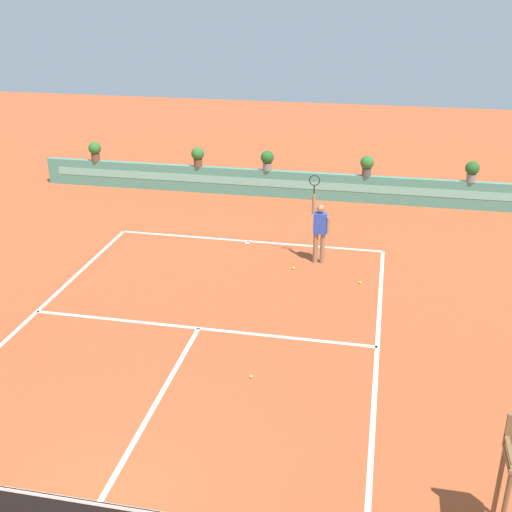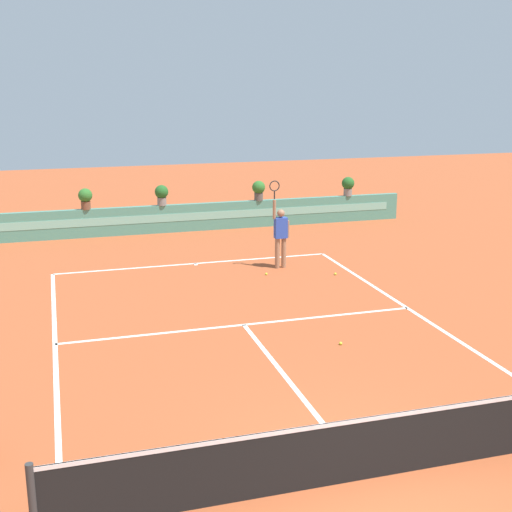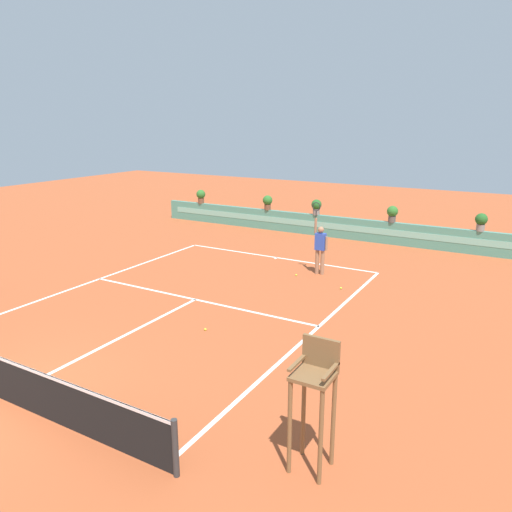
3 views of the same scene
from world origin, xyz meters
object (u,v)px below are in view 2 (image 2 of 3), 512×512
Objects in this scene: tennis_player at (280,233)px; tennis_ball_by_sideline at (341,343)px; potted_plant_centre at (162,194)px; potted_plant_left at (85,197)px; tennis_ball_mid_court at (335,274)px; potted_plant_far_right at (348,185)px; potted_plant_right at (259,189)px; tennis_ball_near_baseline at (266,274)px.

tennis_ball_by_sideline is (-0.69, -6.05, -1.02)m from tennis_player.
potted_plant_centre is 1.00× the size of potted_plant_left.
tennis_ball_by_sideline is 0.09× the size of potted_plant_centre.
tennis_ball_mid_court is 0.09× the size of potted_plant_left.
potted_plant_right is at bearing 180.00° from potted_plant_far_right.
tennis_ball_mid_court is (1.25, -1.17, -1.02)m from tennis_player.
tennis_player is 3.57× the size of potted_plant_far_right.
tennis_ball_near_baseline is 1.00× the size of tennis_ball_by_sideline.
potted_plant_far_right is at bearing 65.63° from tennis_ball_by_sideline.
tennis_player is 7.70m from potted_plant_left.
tennis_player is 3.57× the size of potted_plant_centre.
tennis_ball_mid_court is at bearing -43.04° from tennis_player.
tennis_ball_near_baseline is at bearing 89.29° from tennis_ball_by_sideline.
tennis_player is at bearing -100.39° from potted_plant_right.
tennis_ball_by_sideline is at bearing -80.92° from potted_plant_centre.
tennis_player reaches higher than potted_plant_left.
tennis_ball_mid_court is 6.98m from potted_plant_right.
tennis_ball_mid_court is at bearing -60.85° from potted_plant_centre.
tennis_ball_mid_court is (1.87, -0.55, 0.00)m from tennis_ball_near_baseline.
potted_plant_right is at bearing 75.22° from tennis_ball_near_baseline.
potted_plant_far_right is at bearing 50.18° from tennis_ball_near_baseline.
tennis_ball_by_sideline is 11.92m from potted_plant_right.
potted_plant_centre is at bearing 180.00° from potted_plant_far_right.
tennis_player is at bearing -129.20° from potted_plant_far_right.
potted_plant_centre is 1.00× the size of potted_plant_right.
potted_plant_right is 6.23m from potted_plant_left.
potted_plant_right is at bearing 79.61° from tennis_player.
potted_plant_centre is at bearing 114.31° from tennis_player.
potted_plant_far_right is at bearing 50.80° from tennis_player.
tennis_player is at bearing -65.69° from potted_plant_centre.
tennis_ball_near_baseline is at bearing -53.94° from potted_plant_left.
tennis_ball_by_sideline is at bearing -98.38° from potted_plant_right.
potted_plant_far_right is at bearing 63.78° from tennis_ball_mid_court.
tennis_ball_mid_court and tennis_ball_by_sideline have the same top height.
tennis_player is at bearing 44.98° from tennis_ball_near_baseline.
potted_plant_right reaches higher than tennis_ball_by_sideline.
potted_plant_right is at bearing 91.80° from tennis_ball_mid_court.
tennis_player is 6.23m from potted_plant_centre.
potted_plant_far_right is 1.00× the size of potted_plant_right.
potted_plant_centre reaches higher than tennis_ball_by_sideline.
potted_plant_centre is (-2.56, 5.67, 0.36)m from tennis_player.
potted_plant_far_right is at bearing 0.00° from potted_plant_centre.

